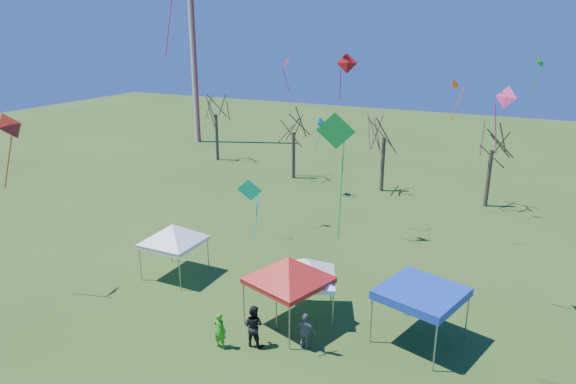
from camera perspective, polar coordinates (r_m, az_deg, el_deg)
name	(u,v)px	position (r m, az deg, el deg)	size (l,w,h in m)	color
ground	(277,354)	(22.91, -1.28, -17.53)	(140.00, 140.00, 0.00)	#2F4D18
radio_mast	(192,34)	(62.44, -10.58, 16.83)	(0.70, 0.70, 25.00)	silver
tree_0	(215,98)	(53.35, -8.10, 10.35)	(3.83, 3.83, 8.44)	#3D2D21
tree_1	(294,115)	(46.17, 0.63, 8.51)	(3.42, 3.42, 7.54)	#3D2D21
tree_2	(385,117)	(43.00, 10.77, 8.18)	(3.71, 3.71, 8.18)	#3D2D21
tree_3	(495,129)	(41.37, 21.97, 6.54)	(3.59, 3.59, 7.91)	#3D2D21
tent_white_west	(173,228)	(28.72, -12.69, -3.90)	(4.00, 4.00, 3.52)	gray
tent_white_mid	(305,262)	(24.25, 1.95, -7.81)	(3.60, 3.60, 3.43)	gray
tent_red	(289,261)	(23.38, 0.07, -7.73)	(4.23, 4.23, 3.93)	gray
tent_blue	(421,294)	(23.21, 14.61, -10.88)	(4.00, 4.00, 2.53)	gray
person_dark	(253,326)	(22.95, -3.87, -14.61)	(0.93, 0.73, 1.92)	black
person_green	(220,330)	(23.03, -7.57, -14.98)	(0.61, 0.40, 1.67)	green
person_grey	(305,331)	(22.76, 1.92, -15.23)	(0.99, 0.41, 1.68)	slate
kite_5	(336,132)	(17.05, 5.36, 6.65)	(1.39, 0.64, 4.38)	green
kite_11	(347,63)	(31.56, 6.56, 14.02)	(1.31, 0.91, 2.77)	red
kite_13	(321,124)	(41.23, 3.73, 7.58)	(0.77, 1.09, 2.65)	#0CACBE
kite_17	(505,99)	(24.81, 22.98, 9.54)	(1.06, 0.81, 3.18)	#EE3478
kite_14	(11,126)	(28.18, -28.45, 6.48)	(1.09, 1.53, 3.71)	red
kite_1	(250,190)	(20.00, -4.24, 0.19)	(1.09, 0.63, 2.35)	#0DCFA9
kite_2	(286,63)	(41.09, -0.22, 14.13)	(0.92, 1.14, 2.75)	red
kite_19	(540,63)	(35.00, 26.25, 12.74)	(0.76, 0.92, 2.14)	#1AA018
kite_22	(456,86)	(39.05, 18.13, 11.14)	(1.05, 1.03, 2.89)	#FF480D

